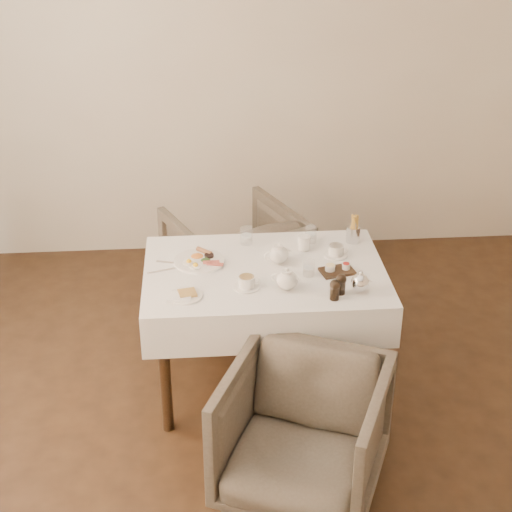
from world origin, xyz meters
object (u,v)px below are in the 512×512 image
object	(u,v)px
armchair_far	(235,262)
teapot_centre	(278,253)
armchair_near	(303,434)
breakfast_plate	(200,260)
table	(265,289)

from	to	relation	value
armchair_far	teapot_centre	xyz separation A→B (m)	(0.19, -0.77, 0.46)
armchair_near	breakfast_plate	bearing A→B (deg)	139.10
armchair_near	breakfast_plate	size ratio (longest dim) A/B	2.63
table	armchair_far	bearing A→B (deg)	97.74
armchair_near	breakfast_plate	world-z (taller)	breakfast_plate
armchair_near	teapot_centre	size ratio (longest dim) A/B	4.89
table	breakfast_plate	xyz separation A→B (m)	(-0.34, 0.12, 0.13)
breakfast_plate	teapot_centre	bearing A→B (deg)	-28.31
table	breakfast_plate	distance (m)	0.38
table	armchair_near	distance (m)	0.89
table	armchair_near	world-z (taller)	table
breakfast_plate	armchair_far	bearing A→B (deg)	50.59
armchair_near	breakfast_plate	distance (m)	1.13
breakfast_plate	table	bearing A→B (deg)	-40.68
table	armchair_near	xyz separation A→B (m)	(0.11, -0.83, -0.31)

